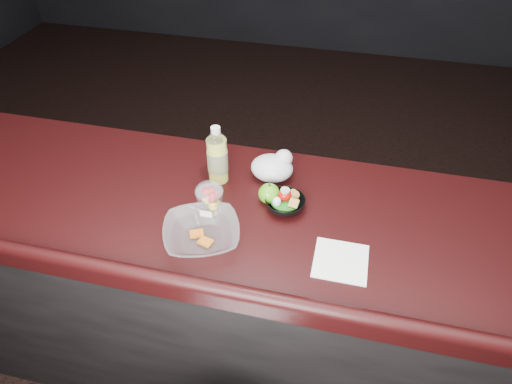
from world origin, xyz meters
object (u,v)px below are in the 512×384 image
Objects in this scene: lemonade_bottle at (217,158)px; takeout_bowl at (202,234)px; green_apple at (269,194)px; fruit_cup at (210,200)px; snack_bowl at (285,203)px.

takeout_bowl is (0.04, -0.30, -0.06)m from lemonade_bottle.
green_apple is 0.28m from takeout_bowl.
takeout_bowl is at bearing -85.99° from fruit_cup.
lemonade_bottle is 0.22m from green_apple.
lemonade_bottle is at bearing 159.33° from snack_bowl.
green_apple is at bearing -20.41° from lemonade_bottle.
fruit_cup is 0.42× the size of takeout_bowl.
fruit_cup is at bearing -159.37° from snack_bowl.
takeout_bowl is at bearing -82.93° from lemonade_bottle.
green_apple is (0.17, 0.11, -0.03)m from fruit_cup.
lemonade_bottle is 1.46× the size of snack_bowl.
fruit_cup is 0.21m from green_apple.
green_apple reaches higher than takeout_bowl.
snack_bowl is (0.26, -0.10, -0.07)m from lemonade_bottle.
snack_bowl is 0.30m from takeout_bowl.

